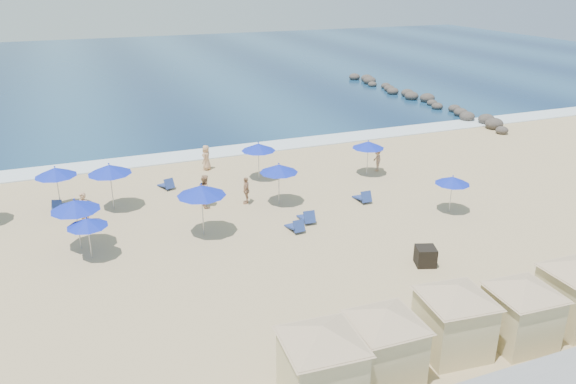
# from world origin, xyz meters

# --- Properties ---
(ground) EXTENTS (160.00, 160.00, 0.00)m
(ground) POSITION_xyz_m (0.00, 0.00, 0.00)
(ground) COLOR tan
(ground) RESTS_ON ground
(ocean) EXTENTS (160.00, 80.00, 0.06)m
(ocean) POSITION_xyz_m (0.00, 55.00, 0.03)
(ocean) COLOR #0D284C
(ocean) RESTS_ON ground
(surf_line) EXTENTS (160.00, 2.50, 0.08)m
(surf_line) POSITION_xyz_m (0.00, 15.50, 0.04)
(surf_line) COLOR white
(surf_line) RESTS_ON ground
(rock_jetty) EXTENTS (2.56, 26.66, 0.96)m
(rock_jetty) POSITION_xyz_m (24.01, 24.90, 0.36)
(rock_jetty) COLOR #302A28
(rock_jetty) RESTS_ON ground
(trash_bin) EXTENTS (1.08, 1.08, 0.85)m
(trash_bin) POSITION_xyz_m (5.08, -3.97, 0.42)
(trash_bin) COLOR black
(trash_bin) RESTS_ON ground
(cabana_0) EXTENTS (4.71, 4.71, 2.96)m
(cabana_0) POSITION_xyz_m (-2.80, -9.95, 1.70)
(cabana_0) COLOR beige
(cabana_0) RESTS_ON ground
(cabana_1) EXTENTS (4.47, 4.47, 2.81)m
(cabana_1) POSITION_xyz_m (-0.49, -9.69, 1.61)
(cabana_1) COLOR beige
(cabana_1) RESTS_ON ground
(cabana_2) EXTENTS (4.55, 4.55, 2.87)m
(cabana_2) POSITION_xyz_m (2.37, -9.42, 1.64)
(cabana_2) COLOR beige
(cabana_2) RESTS_ON ground
(cabana_3) EXTENTS (4.41, 4.41, 2.77)m
(cabana_3) POSITION_xyz_m (4.84, -9.87, 1.59)
(cabana_3) COLOR beige
(cabana_3) RESTS_ON ground
(umbrella_1) EXTENTS (1.82, 1.82, 2.07)m
(umbrella_1) POSITION_xyz_m (-8.66, 2.16, 1.79)
(umbrella_1) COLOR #A5A8AD
(umbrella_1) RESTS_ON ground
(umbrella_2) EXTENTS (2.20, 2.20, 2.51)m
(umbrella_2) POSITION_xyz_m (-9.84, 8.72, 2.17)
(umbrella_2) COLOR #A5A8AD
(umbrella_2) RESTS_ON ground
(umbrella_3) EXTENTS (2.25, 2.25, 2.56)m
(umbrella_3) POSITION_xyz_m (-9.06, 3.35, 2.22)
(umbrella_3) COLOR #A5A8AD
(umbrella_3) RESTS_ON ground
(umbrella_4) EXTENTS (2.33, 2.33, 2.66)m
(umbrella_4) POSITION_xyz_m (-7.13, 7.71, 2.30)
(umbrella_4) COLOR #A5A8AD
(umbrella_4) RESTS_ON ground
(umbrella_5) EXTENTS (2.39, 2.39, 2.72)m
(umbrella_5) POSITION_xyz_m (-3.33, 2.67, 2.36)
(umbrella_5) COLOR #A5A8AD
(umbrella_5) RESTS_ON ground
(umbrella_6) EXTENTS (2.12, 2.12, 2.41)m
(umbrella_6) POSITION_xyz_m (1.82, 9.24, 2.09)
(umbrella_6) COLOR #A5A8AD
(umbrella_6) RESTS_ON ground
(umbrella_7) EXTENTS (2.13, 2.13, 2.43)m
(umbrella_7) POSITION_xyz_m (1.55, 5.00, 2.11)
(umbrella_7) COLOR #A5A8AD
(umbrella_7) RESTS_ON ground
(umbrella_8) EXTENTS (2.03, 2.03, 2.31)m
(umbrella_8) POSITION_xyz_m (8.51, 7.44, 2.00)
(umbrella_8) COLOR #A5A8AD
(umbrella_8) RESTS_ON ground
(umbrella_9) EXTENTS (1.85, 1.85, 2.11)m
(umbrella_9) POSITION_xyz_m (9.73, 0.51, 1.83)
(umbrella_9) COLOR #A5A8AD
(umbrella_9) RESTS_ON ground
(beach_chair_1) EXTENTS (0.89, 1.30, 0.66)m
(beach_chair_1) POSITION_xyz_m (-9.94, 8.77, 0.23)
(beach_chair_1) COLOR navy
(beach_chair_1) RESTS_ON ground
(beach_chair_2) EXTENTS (0.92, 1.40, 0.71)m
(beach_chair_2) POSITION_xyz_m (-3.86, 9.73, 0.25)
(beach_chair_2) COLOR navy
(beach_chair_2) RESTS_ON ground
(beach_chair_3) EXTENTS (0.68, 1.33, 0.71)m
(beach_chair_3) POSITION_xyz_m (1.08, 1.39, 0.25)
(beach_chair_3) COLOR navy
(beach_chair_3) RESTS_ON ground
(beach_chair_4) EXTENTS (0.68, 1.39, 0.75)m
(beach_chair_4) POSITION_xyz_m (2.03, 2.17, 0.26)
(beach_chair_4) COLOR navy
(beach_chair_4) RESTS_ON ground
(beach_chair_5) EXTENTS (0.60, 1.34, 0.74)m
(beach_chair_5) POSITION_xyz_m (6.10, 3.54, 0.26)
(beach_chair_5) COLOR navy
(beach_chair_5) RESTS_ON ground
(beachgoer_0) EXTENTS (0.78, 0.74, 1.80)m
(beachgoer_0) POSITION_xyz_m (-8.69, 5.97, 0.90)
(beachgoer_0) COLOR tan
(beachgoer_0) RESTS_ON ground
(beachgoer_1) EXTENTS (0.76, 0.94, 1.84)m
(beachgoer_1) POSITION_xyz_m (-2.33, 6.17, 0.92)
(beachgoer_1) COLOR tan
(beachgoer_1) RESTS_ON ground
(beachgoer_2) EXTENTS (0.69, 0.99, 1.56)m
(beachgoer_2) POSITION_xyz_m (-0.11, 5.77, 0.78)
(beachgoer_2) COLOR tan
(beachgoer_2) RESTS_ON ground
(beachgoer_3) EXTENTS (0.78, 1.11, 1.56)m
(beachgoer_3) POSITION_xyz_m (9.47, 7.86, 0.78)
(beachgoer_3) COLOR tan
(beachgoer_3) RESTS_ON ground
(beachgoer_4) EXTENTS (0.92, 0.96, 1.66)m
(beachgoer_4) POSITION_xyz_m (-0.78, 12.21, 0.83)
(beachgoer_4) COLOR tan
(beachgoer_4) RESTS_ON ground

